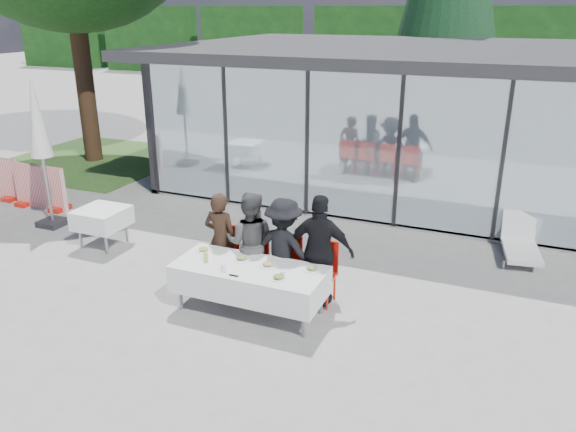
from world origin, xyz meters
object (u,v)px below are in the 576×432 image
object	(u,v)px
diner_a	(221,240)
plate_b	(241,258)
diner_d	(320,251)
lounger	(520,242)
diner_chair_c	(287,263)
plate_d	(312,269)
plate_extra	(279,277)
dining_table	(250,279)
diner_chair_d	(322,269)
juice_bottle	(206,257)
diner_chair_a	(225,251)
plate_a	(204,250)
spare_table_left	(102,218)
folded_eyeglasses	(234,276)
diner_c	(284,249)
market_umbrella	(39,130)
diner_chair_b	(254,257)
diner_b	(250,242)
plate_c	(268,265)

from	to	relation	value
diner_a	plate_b	size ratio (longest dim) A/B	6.47
diner_d	lounger	world-z (taller)	diner_d
diner_chair_c	plate_d	size ratio (longest dim) A/B	3.98
plate_b	lounger	bearing A→B (deg)	42.97
plate_extra	diner_chair_c	bearing A→B (deg)	106.42
dining_table	diner_chair_d	world-z (taller)	diner_chair_d
dining_table	juice_bottle	world-z (taller)	juice_bottle
diner_chair_a	juice_bottle	distance (m)	0.90
diner_a	plate_a	world-z (taller)	diner_a
plate_b	diner_chair_d	bearing A→B (deg)	28.91
diner_d	spare_table_left	size ratio (longest dim) A/B	2.05
lounger	plate_extra	bearing A→B (deg)	-128.03
folded_eyeglasses	spare_table_left	bearing A→B (deg)	157.06
plate_b	plate_extra	distance (m)	0.85
diner_chair_a	diner_chair_d	bearing A→B (deg)	0.00
diner_a	spare_table_left	world-z (taller)	diner_a
diner_c	plate_extra	size ratio (longest dim) A/B	6.66
plate_extra	folded_eyeglasses	distance (m)	0.65
diner_c	diner_chair_d	world-z (taller)	diner_c
dining_table	diner_c	bearing A→B (deg)	66.27
diner_a	diner_chair_a	xyz separation A→B (m)	(0.00, 0.11, -0.25)
dining_table	market_umbrella	bearing A→B (deg)	163.61
diner_chair_d	diner_chair_c	bearing A→B (deg)	180.00
diner_d	plate_d	xyz separation A→B (m)	(0.02, -0.41, -0.10)
diner_chair_b	folded_eyeglasses	size ratio (longest dim) A/B	6.96
lounger	diner_b	bearing A→B (deg)	-141.73
diner_b	folded_eyeglasses	xyz separation A→B (m)	(0.23, -1.01, -0.07)
plate_d	juice_bottle	size ratio (longest dim) A/B	1.68
market_umbrella	plate_a	bearing A→B (deg)	-16.97
plate_d	plate_a	bearing A→B (deg)	-179.55
diner_b	diner_chair_c	xyz separation A→B (m)	(0.57, 0.11, -0.29)
diner_d	juice_bottle	size ratio (longest dim) A/B	12.10
diner_chair_d	spare_table_left	size ratio (longest dim) A/B	1.13
folded_eyeglasses	lounger	xyz separation A→B (m)	(3.74, 4.14, -0.50)
diner_d	plate_c	world-z (taller)	diner_d
diner_chair_d	plate_c	distance (m)	0.93
diner_chair_b	juice_bottle	xyz separation A→B (m)	(-0.38, -0.84, 0.29)
diner_chair_a	spare_table_left	size ratio (longest dim) A/B	1.13
diner_chair_c	lounger	world-z (taller)	diner_chair_c
spare_table_left	diner_d	bearing A→B (deg)	-6.72
market_umbrella	dining_table	bearing A→B (deg)	-16.39
plate_c	plate_d	xyz separation A→B (m)	(0.64, 0.13, 0.00)
plate_d	lounger	xyz separation A→B (m)	(2.78, 3.54, -0.52)
dining_table	diner_c	distance (m)	0.75
plate_d	lounger	bearing A→B (deg)	51.88
plate_c	diner_chair_c	bearing A→B (deg)	87.67
plate_a	spare_table_left	world-z (taller)	plate_a
diner_chair_d	juice_bottle	world-z (taller)	diner_chair_d
diner_chair_b	plate_a	size ratio (longest dim) A/B	3.98
diner_b	spare_table_left	size ratio (longest dim) A/B	1.93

